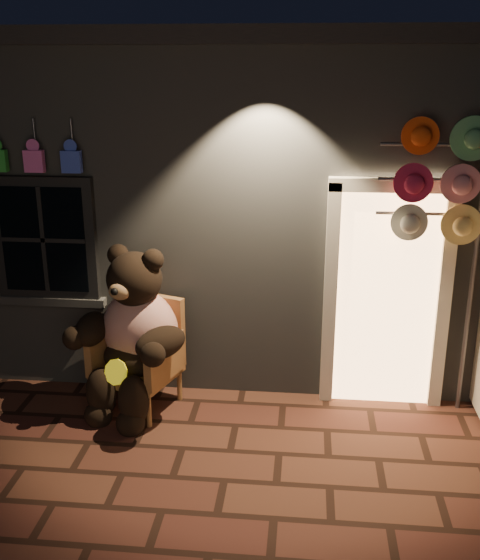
# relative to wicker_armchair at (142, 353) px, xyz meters

# --- Properties ---
(ground) EXTENTS (60.00, 60.00, 0.00)m
(ground) POSITION_rel_wicker_armchair_xyz_m (0.94, -1.18, -0.52)
(ground) COLOR #4E2B1D
(ground) RESTS_ON ground
(shop_building) EXTENTS (7.30, 5.95, 3.51)m
(shop_building) POSITION_rel_wicker_armchair_xyz_m (0.94, 2.81, 1.21)
(shop_building) COLOR slate
(shop_building) RESTS_ON ground
(wicker_armchair) EXTENTS (0.88, 0.85, 1.05)m
(wicker_armchair) POSITION_rel_wicker_armchair_xyz_m (0.00, 0.00, 0.00)
(wicker_armchair) COLOR olive
(wicker_armchair) RESTS_ON ground
(teddy_bear) EXTENTS (1.12, 1.05, 1.64)m
(teddy_bear) POSITION_rel_wicker_armchair_xyz_m (-0.03, -0.13, 0.24)
(teddy_bear) COLOR #AA2912
(teddy_bear) RESTS_ON ground
(hat_rack) EXTENTS (1.68, 0.22, 2.72)m
(hat_rack) POSITION_rel_wicker_armchair_xyz_m (2.95, 0.10, 1.71)
(hat_rack) COLOR #59595E
(hat_rack) RESTS_ON ground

